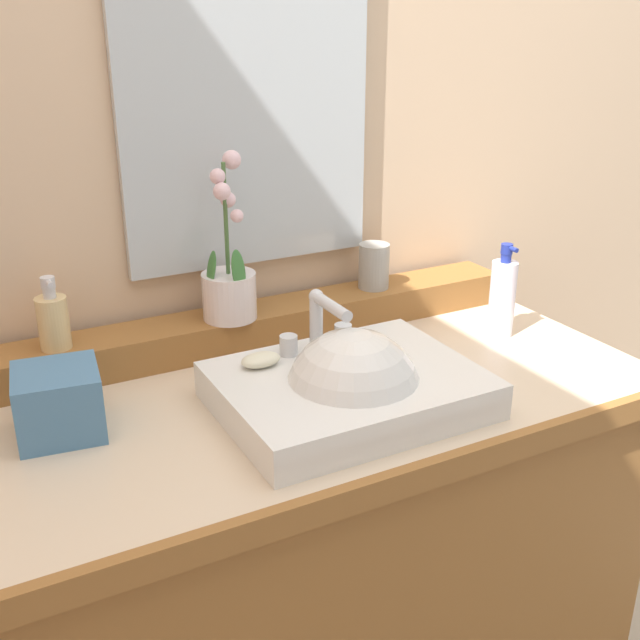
% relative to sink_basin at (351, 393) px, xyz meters
% --- Properties ---
extents(wall_back, '(2.94, 0.20, 2.78)m').
position_rel_sink_basin_xyz_m(wall_back, '(-0.03, 0.52, 0.53)').
color(wall_back, beige).
rests_on(wall_back, ground).
extents(vanity_cabinet, '(1.25, 0.62, 0.83)m').
position_rel_sink_basin_xyz_m(vanity_cabinet, '(-0.03, 0.10, -0.44)').
color(vanity_cabinet, '#95602D').
rests_on(vanity_cabinet, ground).
extents(back_ledge, '(1.18, 0.11, 0.07)m').
position_rel_sink_basin_xyz_m(back_ledge, '(-0.03, 0.34, 0.00)').
color(back_ledge, '#95602D').
rests_on(back_ledge, vanity_cabinet).
extents(sink_basin, '(0.43, 0.33, 0.26)m').
position_rel_sink_basin_xyz_m(sink_basin, '(0.00, 0.00, 0.00)').
color(sink_basin, white).
rests_on(sink_basin, vanity_cabinet).
extents(soap_bar, '(0.07, 0.04, 0.02)m').
position_rel_sink_basin_xyz_m(soap_bar, '(-0.12, 0.10, 0.04)').
color(soap_bar, beige).
rests_on(soap_bar, sink_basin).
extents(potted_plant, '(0.10, 0.11, 0.32)m').
position_rel_sink_basin_xyz_m(potted_plant, '(-0.09, 0.32, 0.12)').
color(potted_plant, silver).
rests_on(potted_plant, back_ledge).
extents(soap_dispenser, '(0.05, 0.06, 0.13)m').
position_rel_sink_basin_xyz_m(soap_dispenser, '(-0.41, 0.33, 0.09)').
color(soap_dispenser, '#E4C587').
rests_on(soap_dispenser, back_ledge).
extents(tumbler_cup, '(0.07, 0.07, 0.10)m').
position_rel_sink_basin_xyz_m(tumbler_cup, '(0.25, 0.34, 0.09)').
color(tumbler_cup, '#9F9D96').
rests_on(tumbler_cup, back_ledge).
extents(lotion_bottle, '(0.05, 0.06, 0.20)m').
position_rel_sink_basin_xyz_m(lotion_bottle, '(0.44, 0.13, 0.05)').
color(lotion_bottle, white).
rests_on(lotion_bottle, vanity_cabinet).
extents(tissue_box, '(0.15, 0.15, 0.11)m').
position_rel_sink_basin_xyz_m(tissue_box, '(-0.45, 0.15, 0.02)').
color(tissue_box, teal).
rests_on(tissue_box, vanity_cabinet).
extents(mirror, '(0.51, 0.02, 0.61)m').
position_rel_sink_basin_xyz_m(mirror, '(0.00, 0.40, 0.42)').
color(mirror, silver).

